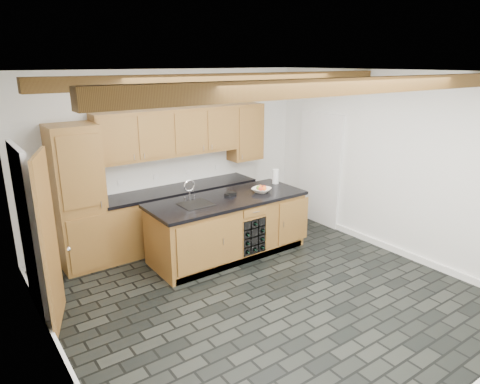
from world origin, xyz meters
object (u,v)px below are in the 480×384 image
object	(u,v)px
kitchen_scale	(230,194)
paper_towel	(276,176)
island	(229,226)
fruit_bowl	(261,190)

from	to	relation	value
kitchen_scale	paper_towel	world-z (taller)	paper_towel
kitchen_scale	island	bearing A→B (deg)	-151.90
kitchen_scale	paper_towel	distance (m)	1.01
fruit_bowl	paper_towel	distance (m)	0.59
island	paper_towel	size ratio (longest dim) A/B	10.21
island	fruit_bowl	xyz separation A→B (m)	(0.58, -0.07, 0.50)
island	paper_towel	distance (m)	1.26
fruit_bowl	paper_towel	bearing A→B (deg)	27.67
kitchen_scale	paper_towel	size ratio (longest dim) A/B	0.80
paper_towel	kitchen_scale	bearing A→B (deg)	-173.38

